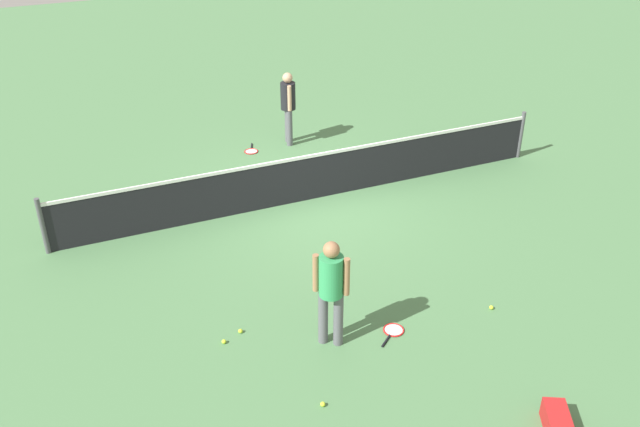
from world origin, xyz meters
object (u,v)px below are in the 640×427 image
Objects in this scene: player_far_side at (288,102)px; tennis_ball_near_player at (240,331)px; tennis_ball_midcourt at (224,342)px; tennis_ball_baseline at (491,307)px; tennis_racket_near_player at (393,331)px; player_near_side at (331,285)px; tennis_ball_by_net at (323,404)px; tennis_racket_far_player at (251,151)px.

player_far_side is 6.97m from tennis_ball_near_player.
tennis_ball_baseline is at bearing -12.04° from tennis_ball_midcourt.
player_far_side is 25.76× the size of tennis_ball_midcourt.
tennis_racket_near_player is at bearing 175.67° from tennis_ball_baseline.
tennis_ball_midcourt is at bearing -155.38° from tennis_ball_near_player.
player_near_side is 1.59m from tennis_ball_by_net.
player_far_side is at bearing 63.01° from tennis_ball_near_player.
player_far_side is 8.44m from tennis_ball_by_net.
tennis_ball_near_player is 1.90m from tennis_ball_by_net.
tennis_ball_midcourt is at bearing -118.57° from player_far_side.
player_near_side is 3.03× the size of tennis_racket_near_player.
tennis_ball_near_player is at bearing -116.99° from player_far_side.
player_near_side is 2.78m from tennis_ball_baseline.
player_far_side is at bearing 61.43° from tennis_ball_midcourt.
tennis_racket_near_player and tennis_racket_far_player have the same top height.
tennis_ball_baseline reaches higher than tennis_racket_far_player.
tennis_racket_near_player is at bearing -17.19° from tennis_ball_midcourt.
player_far_side is 25.76× the size of tennis_ball_near_player.
tennis_ball_by_net reaches higher than tennis_racket_far_player.
player_far_side is 1.39m from tennis_racket_far_player.
player_near_side is at bearing -32.16° from tennis_ball_near_player.
tennis_racket_far_player is 6.44m from tennis_ball_near_player.
tennis_racket_far_player is 9.18× the size of tennis_ball_midcourt.
tennis_racket_far_player is at bearing 81.30° from player_near_side.
tennis_ball_baseline is at bearing -14.87° from tennis_ball_near_player.
player_near_side is 1.66m from tennis_ball_near_player.
tennis_ball_baseline is (2.59, -0.28, -0.98)m from player_near_side.
tennis_racket_far_player is at bearing 89.21° from tennis_racket_near_player.
tennis_racket_near_player is at bearing -22.62° from tennis_ball_near_player.
tennis_ball_near_player is 1.00× the size of tennis_ball_by_net.
tennis_ball_by_net is at bearing -148.25° from tennis_racket_near_player.
tennis_ball_baseline is (1.65, -0.13, 0.02)m from tennis_racket_near_player.
tennis_ball_by_net is at bearing -165.44° from tennis_ball_baseline.
player_near_side is 25.76× the size of tennis_ball_midcourt.
tennis_ball_midcourt is (-0.82, 1.69, 0.00)m from tennis_ball_by_net.
tennis_ball_midcourt is at bearing 157.84° from player_near_side.
player_far_side is 7.16m from tennis_racket_near_player.
player_near_side reaches higher than tennis_racket_far_player.
tennis_racket_near_player is 2.48m from tennis_ball_midcourt.
tennis_ball_baseline is at bearing -85.23° from player_far_side.
tennis_ball_by_net is 3.30m from tennis_ball_baseline.
tennis_racket_far_player is 7.22m from tennis_ball_baseline.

